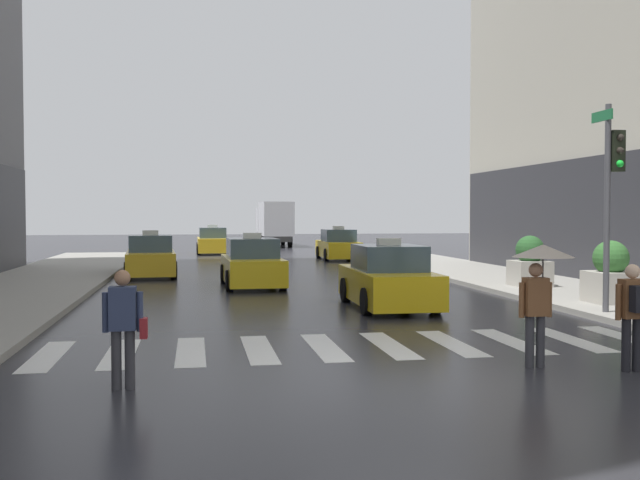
{
  "coord_description": "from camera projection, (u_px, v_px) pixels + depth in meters",
  "views": [
    {
      "loc": [
        -2.91,
        -9.85,
        2.41
      ],
      "look_at": [
        0.18,
        8.0,
        1.77
      ],
      "focal_mm": 40.61,
      "sensor_mm": 36.0,
      "label": 1
    }
  ],
  "objects": [
    {
      "name": "taxi_lead",
      "position": [
        388.0,
        279.0,
        18.77
      ],
      "size": [
        2.0,
        4.57,
        1.8
      ],
      "color": "yellow",
      "rests_on": "ground"
    },
    {
      "name": "crosswalk_markings",
      "position": [
        357.0,
        346.0,
        13.23
      ],
      "size": [
        11.3,
        2.8,
        0.01
      ],
      "color": "silver",
      "rests_on": "ground"
    },
    {
      "name": "planter_near_corner",
      "position": [
        611.0,
        275.0,
        18.52
      ],
      "size": [
        1.1,
        1.1,
        1.6
      ],
      "color": "#A8A399",
      "rests_on": "curb_right"
    },
    {
      "name": "pedestrian_with_backpack",
      "position": [
        633.0,
        309.0,
        11.04
      ],
      "size": [
        0.55,
        0.43,
        1.65
      ],
      "color": "black",
      "rests_on": "ground"
    },
    {
      "name": "ground_plane",
      "position": [
        404.0,
        384.0,
        10.28
      ],
      "size": [
        160.0,
        160.0,
        0.0
      ],
      "primitive_type": "plane",
      "color": "#26262B"
    },
    {
      "name": "taxi_fifth",
      "position": [
        213.0,
        242.0,
        44.5
      ],
      "size": [
        1.96,
        4.55,
        1.8
      ],
      "color": "gold",
      "rests_on": "ground"
    },
    {
      "name": "taxi_fourth",
      "position": [
        338.0,
        246.0,
        38.85
      ],
      "size": [
        1.99,
        4.57,
        1.8
      ],
      "color": "yellow",
      "rests_on": "ground"
    },
    {
      "name": "box_truck",
      "position": [
        274.0,
        222.0,
        54.99
      ],
      "size": [
        2.29,
        7.54,
        3.35
      ],
      "color": "#2D2D2D",
      "rests_on": "ground"
    },
    {
      "name": "taxi_third",
      "position": [
        151.0,
        258.0,
        28.21
      ],
      "size": [
        2.12,
        4.63,
        1.8
      ],
      "color": "gold",
      "rests_on": "ground"
    },
    {
      "name": "pedestrian_with_handbag",
      "position": [
        124.0,
        322.0,
        9.93
      ],
      "size": [
        0.6,
        0.24,
        1.65
      ],
      "color": "#333338",
      "rests_on": "ground"
    },
    {
      "name": "pedestrian_with_umbrella",
      "position": [
        540.0,
        271.0,
        11.34
      ],
      "size": [
        0.96,
        0.96,
        1.94
      ],
      "color": "#333338",
      "rests_on": "ground"
    },
    {
      "name": "traffic_light_pole",
      "position": [
        612.0,
        178.0,
        16.68
      ],
      "size": [
        0.44,
        0.84,
        4.8
      ],
      "color": "#47474C",
      "rests_on": "curb_right"
    },
    {
      "name": "taxi_second",
      "position": [
        252.0,
        265.0,
        24.26
      ],
      "size": [
        2.01,
        4.58,
        1.8
      ],
      "color": "yellow",
      "rests_on": "ground"
    },
    {
      "name": "planter_mid_block",
      "position": [
        530.0,
        263.0,
        22.89
      ],
      "size": [
        1.1,
        1.1,
        1.6
      ],
      "color": "#A8A399",
      "rests_on": "curb_right"
    }
  ]
}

